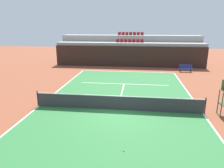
# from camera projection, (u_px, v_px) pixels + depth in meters

# --- Properties ---
(ground_plane) EXTENTS (80.00, 80.00, 0.00)m
(ground_plane) POSITION_uv_depth(u_px,v_px,m) (117.00, 110.00, 14.05)
(ground_plane) COLOR brown
(court_surface) EXTENTS (11.00, 24.00, 0.01)m
(court_surface) POSITION_uv_depth(u_px,v_px,m) (117.00, 110.00, 14.05)
(court_surface) COLOR #2D7238
(court_surface) RESTS_ON ground_plane
(baseline_far) EXTENTS (11.00, 0.10, 0.00)m
(baseline_far) POSITION_uv_depth(u_px,v_px,m) (127.00, 72.00, 25.47)
(baseline_far) COLOR white
(baseline_far) RESTS_ON court_surface
(sideline_left) EXTENTS (0.10, 24.00, 0.00)m
(sideline_left) POSITION_uv_depth(u_px,v_px,m) (39.00, 106.00, 14.70)
(sideline_left) COLOR white
(sideline_left) RESTS_ON court_surface
(sideline_right) EXTENTS (0.10, 24.00, 0.00)m
(sideline_right) POSITION_uv_depth(u_px,v_px,m) (203.00, 114.00, 13.39)
(sideline_right) COLOR white
(sideline_right) RESTS_ON court_surface
(service_line_far) EXTENTS (8.26, 0.10, 0.00)m
(service_line_far) POSITION_uv_depth(u_px,v_px,m) (124.00, 84.00, 20.16)
(service_line_far) COLOR white
(service_line_far) RESTS_ON court_surface
(centre_service_line) EXTENTS (0.10, 6.40, 0.00)m
(centre_service_line) POSITION_uv_depth(u_px,v_px,m) (121.00, 94.00, 17.11)
(centre_service_line) COLOR white
(centre_service_line) RESTS_ON court_surface
(back_wall) EXTENTS (19.92, 0.30, 2.71)m
(back_wall) POSITION_uv_depth(u_px,v_px,m) (129.00, 57.00, 28.21)
(back_wall) COLOR black
(back_wall) RESTS_ON ground_plane
(stands_tier_lower) EXTENTS (19.92, 2.40, 3.10)m
(stands_tier_lower) POSITION_uv_depth(u_px,v_px,m) (129.00, 54.00, 29.45)
(stands_tier_lower) COLOR #9E9E99
(stands_tier_lower) RESTS_ON ground_plane
(stands_tier_upper) EXTENTS (19.92, 2.40, 3.96)m
(stands_tier_upper) POSITION_uv_depth(u_px,v_px,m) (130.00, 49.00, 31.63)
(stands_tier_upper) COLOR #9E9E99
(stands_tier_upper) RESTS_ON ground_plane
(seating_row_lower) EXTENTS (3.77, 0.44, 0.44)m
(seating_row_lower) POSITION_uv_depth(u_px,v_px,m) (130.00, 41.00, 29.09)
(seating_row_lower) COLOR maroon
(seating_row_lower) RESTS_ON stands_tier_lower
(seating_row_upper) EXTENTS (3.77, 0.44, 0.44)m
(seating_row_upper) POSITION_uv_depth(u_px,v_px,m) (131.00, 34.00, 31.15)
(seating_row_upper) COLOR maroon
(seating_row_upper) RESTS_ON stands_tier_upper
(tennis_net) EXTENTS (11.08, 0.08, 1.07)m
(tennis_net) POSITION_uv_depth(u_px,v_px,m) (117.00, 103.00, 13.91)
(tennis_net) COLOR black
(tennis_net) RESTS_ON court_surface
(player_bench) EXTENTS (1.50, 0.40, 0.85)m
(player_bench) POSITION_uv_depth(u_px,v_px,m) (186.00, 68.00, 25.26)
(player_bench) COLOR navy
(player_bench) RESTS_ON ground_plane
(tennis_ball_0) EXTENTS (0.07, 0.07, 0.07)m
(tennis_ball_0) POSITION_uv_depth(u_px,v_px,m) (124.00, 151.00, 9.42)
(tennis_ball_0) COLOR #CCE033
(tennis_ball_0) RESTS_ON court_surface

